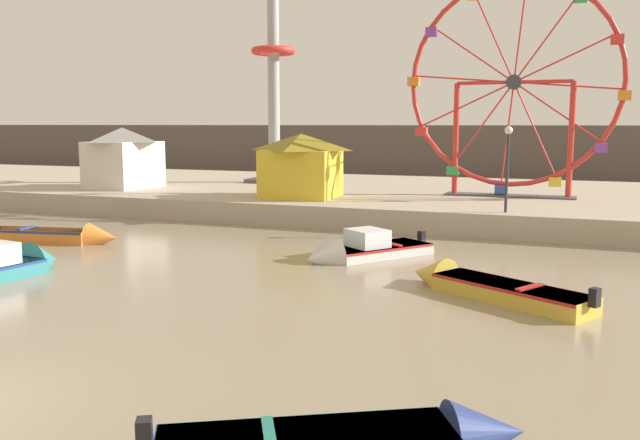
# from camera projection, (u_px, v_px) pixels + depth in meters

# --- Properties ---
(quay_promenade) EXTENTS (110.00, 18.29, 1.01)m
(quay_promenade) POSITION_uv_depth(u_px,v_px,m) (390.00, 197.00, 37.25)
(quay_promenade) COLOR tan
(quay_promenade) RESTS_ON ground_plane
(distant_town_skyline) EXTENTS (140.00, 3.00, 4.40)m
(distant_town_skyline) POSITION_uv_depth(u_px,v_px,m) (462.00, 150.00, 59.33)
(distant_town_skyline) COLOR #564C47
(distant_town_skyline) RESTS_ON ground_plane
(motorboat_teal_painted) EXTENTS (1.99, 4.58, 1.52)m
(motorboat_teal_painted) POSITION_uv_depth(u_px,v_px,m) (6.00, 266.00, 20.18)
(motorboat_teal_painted) COLOR teal
(motorboat_teal_painted) RESTS_ON ground_plane
(motorboat_orange_hull) EXTENTS (5.64, 2.05, 1.12)m
(motorboat_orange_hull) POSITION_uv_depth(u_px,v_px,m) (59.00, 236.00, 25.96)
(motorboat_orange_hull) COLOR orange
(motorboat_orange_hull) RESTS_ON ground_plane
(motorboat_pale_grey) EXTENTS (4.05, 4.76, 1.53)m
(motorboat_pale_grey) POSITION_uv_depth(u_px,v_px,m) (355.00, 251.00, 22.81)
(motorboat_pale_grey) COLOR silver
(motorboat_pale_grey) RESTS_ON ground_plane
(motorboat_mustard_yellow) EXTENTS (5.35, 3.74, 1.14)m
(motorboat_mustard_yellow) POSITION_uv_depth(u_px,v_px,m) (481.00, 285.00, 18.04)
(motorboat_mustard_yellow) COLOR gold
(motorboat_mustard_yellow) RESTS_ON ground_plane
(ferris_wheel_red_frame) EXTENTS (10.34, 1.20, 10.53)m
(ferris_wheel_red_frame) POSITION_uv_depth(u_px,v_px,m) (514.00, 87.00, 32.28)
(ferris_wheel_red_frame) COLOR red
(ferris_wheel_red_frame) RESTS_ON quay_promenade
(drop_tower_steel_tower) EXTENTS (2.80, 2.80, 13.75)m
(drop_tower_steel_tower) POSITION_uv_depth(u_px,v_px,m) (274.00, 78.00, 40.33)
(drop_tower_steel_tower) COLOR #999EA3
(drop_tower_steel_tower) RESTS_ON quay_promenade
(carnival_booth_white_ticket) EXTENTS (3.71, 4.08, 3.33)m
(carnival_booth_white_ticket) POSITION_uv_depth(u_px,v_px,m) (123.00, 156.00, 37.42)
(carnival_booth_white_ticket) COLOR silver
(carnival_booth_white_ticket) RESTS_ON quay_promenade
(carnival_booth_yellow_awning) EXTENTS (3.89, 3.71, 3.07)m
(carnival_booth_yellow_awning) POSITION_uv_depth(u_px,v_px,m) (301.00, 164.00, 32.51)
(carnival_booth_yellow_awning) COLOR yellow
(carnival_booth_yellow_awning) RESTS_ON quay_promenade
(promenade_lamp_near) EXTENTS (0.32, 0.32, 3.44)m
(promenade_lamp_near) POSITION_uv_depth(u_px,v_px,m) (508.00, 155.00, 26.79)
(promenade_lamp_near) COLOR #2D2D33
(promenade_lamp_near) RESTS_ON quay_promenade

